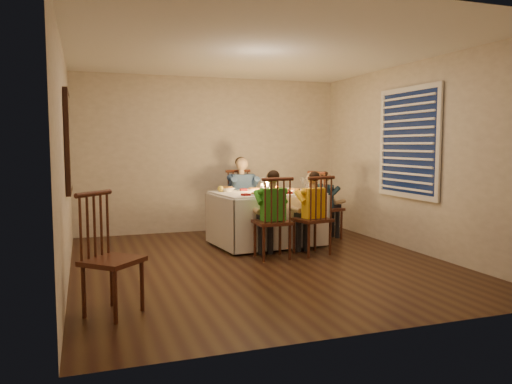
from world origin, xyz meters
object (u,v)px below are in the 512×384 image
object	(u,v)px
chair_near_left	(272,258)
serving_bowl	(227,190)
chair_end	(325,239)
adult	(242,236)
chair_near_right	(312,254)
child_teal	(325,239)
chair_adult	(242,236)
child_yellow	(312,254)
dining_table	(266,207)
child_green	(272,258)
chair_extra	(114,314)

from	to	relation	value
chair_near_left	serving_bowl	distance (m)	1.42
chair_end	adult	xyz separation A→B (m)	(-1.17, 0.64, 0.00)
chair_near_right	child_teal	size ratio (longest dim) A/B	1.01
chair_adult	chair_near_left	size ratio (longest dim) A/B	1.00
chair_near_left	chair_near_right	world-z (taller)	same
chair_end	chair_near_left	bearing A→B (deg)	112.97
chair_near_right	child_yellow	xyz separation A→B (m)	(0.00, 0.00, 0.00)
chair_near_left	adult	bearing A→B (deg)	-93.76
chair_end	dining_table	bearing A→B (deg)	82.97
child_green	child_yellow	bearing A→B (deg)	-176.10
child_teal	serving_bowl	bearing A→B (deg)	69.95
chair_extra	adult	size ratio (longest dim) A/B	0.84
adult	child_yellow	bearing A→B (deg)	-75.39
chair_extra	chair_near_right	bearing A→B (deg)	-15.70
chair_near_left	chair_near_right	size ratio (longest dim) A/B	1.00
chair_adult	child_teal	size ratio (longest dim) A/B	1.01
chair_near_left	child_green	size ratio (longest dim) A/B	0.93
dining_table	child_green	world-z (taller)	dining_table
dining_table	chair_adult	bearing A→B (deg)	93.23
chair_near_right	serving_bowl	xyz separation A→B (m)	(-0.88, 1.09, 0.81)
chair_near_right	child_green	size ratio (longest dim) A/B	0.93
child_green	serving_bowl	bearing A→B (deg)	-75.74
chair_extra	serving_bowl	xyz separation A→B (m)	(1.79, 2.69, 0.81)
adult	child_teal	xyz separation A→B (m)	(1.17, -0.64, 0.00)
chair_end	adult	bearing A→B (deg)	47.00
chair_adult	child_green	distance (m)	1.62
chair_extra	child_teal	distance (m)	4.21
chair_extra	child_teal	xyz separation A→B (m)	(3.35, 2.54, 0.00)
dining_table	chair_near_left	bearing A→B (deg)	-111.58
chair_near_left	child_yellow	size ratio (longest dim) A/B	0.95
serving_bowl	child_yellow	bearing A→B (deg)	-50.90
chair_adult	chair_near_right	bearing A→B (deg)	-75.39
chair_near_left	child_yellow	bearing A→B (deg)	-176.10
chair_extra	adult	xyz separation A→B (m)	(2.18, 3.18, 0.00)
child_teal	child_yellow	bearing A→B (deg)	129.33
chair_end	chair_extra	distance (m)	4.21
dining_table	adult	xyz separation A→B (m)	(-0.13, 0.77, -0.56)
child_teal	serving_bowl	world-z (taller)	serving_bowl
dining_table	chair_end	size ratio (longest dim) A/B	1.51
dining_table	child_teal	distance (m)	1.19
chair_adult	serving_bowl	world-z (taller)	serving_bowl
chair_end	chair_extra	size ratio (longest dim) A/B	0.99
dining_table	chair_near_left	size ratio (longest dim) A/B	1.51
chair_end	child_green	size ratio (longest dim) A/B	0.93
dining_table	child_yellow	distance (m)	1.04
dining_table	chair_adult	world-z (taller)	dining_table
chair_extra	adult	distance (m)	3.85
chair_end	child_yellow	xyz separation A→B (m)	(-0.68, -0.94, 0.00)
child_green	child_teal	bearing A→B (deg)	-142.70
chair_extra	adult	world-z (taller)	adult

